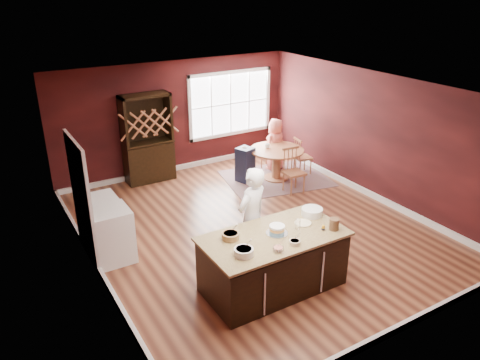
# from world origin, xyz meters

# --- Properties ---
(room_shell) EXTENTS (7.00, 7.00, 7.00)m
(room_shell) POSITION_xyz_m (0.00, 0.00, 1.35)
(room_shell) COLOR brown
(room_shell) RESTS_ON ground
(window) EXTENTS (2.36, 0.10, 1.66)m
(window) POSITION_xyz_m (1.50, 3.47, 1.50)
(window) COLOR white
(window) RESTS_ON room_shell
(doorway) EXTENTS (0.08, 1.26, 2.13)m
(doorway) POSITION_xyz_m (-2.97, 0.60, 1.02)
(doorway) COLOR white
(doorway) RESTS_ON room_shell
(kitchen_island) EXTENTS (2.18, 1.14, 0.92)m
(kitchen_island) POSITION_xyz_m (-0.75, -1.75, 0.44)
(kitchen_island) COLOR black
(kitchen_island) RESTS_ON ground
(dining_table) EXTENTS (1.27, 1.27, 0.75)m
(dining_table) POSITION_xyz_m (1.76, 1.74, 0.53)
(dining_table) COLOR brown
(dining_table) RESTS_ON ground
(baker) EXTENTS (0.73, 0.60, 1.73)m
(baker) POSITION_xyz_m (-0.68, -1.02, 0.86)
(baker) COLOR white
(baker) RESTS_ON ground
(layer_cake) EXTENTS (0.33, 0.33, 0.13)m
(layer_cake) POSITION_xyz_m (-0.69, -1.73, 0.99)
(layer_cake) COLOR white
(layer_cake) RESTS_ON kitchen_island
(bowl_blue) EXTENTS (0.27, 0.27, 0.11)m
(bowl_blue) POSITION_xyz_m (-1.42, -1.99, 0.97)
(bowl_blue) COLOR white
(bowl_blue) RESTS_ON kitchen_island
(bowl_yellow) EXTENTS (0.26, 0.26, 0.10)m
(bowl_yellow) POSITION_xyz_m (-1.36, -1.51, 0.97)
(bowl_yellow) COLOR #916B48
(bowl_yellow) RESTS_ON kitchen_island
(bowl_pink) EXTENTS (0.16, 0.16, 0.06)m
(bowl_pink) POSITION_xyz_m (-0.95, -2.14, 0.95)
(bowl_pink) COLOR silver
(bowl_pink) RESTS_ON kitchen_island
(bowl_olive) EXTENTS (0.16, 0.16, 0.06)m
(bowl_olive) POSITION_xyz_m (-0.65, -2.11, 0.95)
(bowl_olive) COLOR beige
(bowl_olive) RESTS_ON kitchen_island
(drinking_glass) EXTENTS (0.08, 0.08, 0.16)m
(drinking_glass) POSITION_xyz_m (-0.34, -1.78, 1.00)
(drinking_glass) COLOR silver
(drinking_glass) RESTS_ON kitchen_island
(dinner_plate) EXTENTS (0.26, 0.26, 0.02)m
(dinner_plate) POSITION_xyz_m (-0.16, -1.69, 0.93)
(dinner_plate) COLOR beige
(dinner_plate) RESTS_ON kitchen_island
(white_tub) EXTENTS (0.34, 0.34, 0.12)m
(white_tub) POSITION_xyz_m (0.14, -1.53, 0.98)
(white_tub) COLOR white
(white_tub) RESTS_ON kitchen_island
(stoneware_crock) EXTENTS (0.15, 0.15, 0.18)m
(stoneware_crock) POSITION_xyz_m (0.12, -2.07, 1.01)
(stoneware_crock) COLOR #422416
(stoneware_crock) RESTS_ON kitchen_island
(toy_figurine) EXTENTS (0.05, 0.05, 0.09)m
(toy_figurine) POSITION_xyz_m (-0.03, -2.01, 0.96)
(toy_figurine) COLOR gold
(toy_figurine) RESTS_ON kitchen_island
(rug) EXTENTS (2.69, 2.26, 0.01)m
(rug) POSITION_xyz_m (1.76, 1.74, 0.01)
(rug) COLOR brown
(rug) RESTS_ON ground
(chair_east) EXTENTS (0.42, 0.44, 0.92)m
(chair_east) POSITION_xyz_m (2.51, 1.69, 0.46)
(chair_east) COLOR brown
(chair_east) RESTS_ON ground
(chair_south) EXTENTS (0.46, 0.44, 1.03)m
(chair_south) POSITION_xyz_m (1.65, 0.91, 0.52)
(chair_south) COLOR brown
(chair_south) RESTS_ON ground
(chair_north) EXTENTS (0.53, 0.52, 0.92)m
(chair_north) POSITION_xyz_m (2.04, 2.45, 0.46)
(chair_north) COLOR brown
(chair_north) RESTS_ON ground
(seated_woman) EXTENTS (0.73, 0.57, 1.30)m
(seated_woman) POSITION_xyz_m (2.09, 2.27, 0.65)
(seated_woman) COLOR #D76655
(seated_woman) RESTS_ON ground
(high_chair) EXTENTS (0.44, 0.44, 0.86)m
(high_chair) POSITION_xyz_m (1.05, 2.01, 0.43)
(high_chair) COLOR black
(high_chair) RESTS_ON ground
(toddler) EXTENTS (0.18, 0.14, 0.26)m
(toddler) POSITION_xyz_m (1.01, 2.09, 0.81)
(toddler) COLOR #8CA5BF
(toddler) RESTS_ON high_chair
(table_plate) EXTENTS (0.19, 0.19, 0.01)m
(table_plate) POSITION_xyz_m (1.99, 1.59, 0.76)
(table_plate) COLOR beige
(table_plate) RESTS_ON dining_table
(table_cup) EXTENTS (0.14, 0.14, 0.10)m
(table_cup) POSITION_xyz_m (1.62, 1.93, 0.80)
(table_cup) COLOR white
(table_cup) RESTS_ON dining_table
(hutch) EXTENTS (1.13, 0.47, 2.07)m
(hutch) POSITION_xyz_m (-0.85, 3.22, 1.03)
(hutch) COLOR #432214
(hutch) RESTS_ON ground
(washer) EXTENTS (0.65, 0.63, 0.94)m
(washer) POSITION_xyz_m (-2.64, 0.28, 0.47)
(washer) COLOR white
(washer) RESTS_ON ground
(dryer) EXTENTS (0.62, 0.60, 0.91)m
(dryer) POSITION_xyz_m (-2.64, 0.92, 0.45)
(dryer) COLOR white
(dryer) RESTS_ON ground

